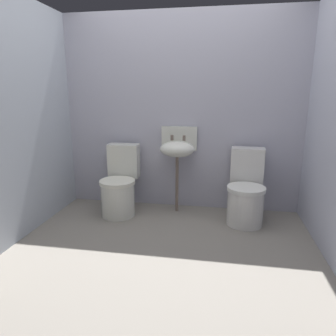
{
  "coord_description": "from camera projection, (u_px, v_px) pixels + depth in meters",
  "views": [
    {
      "loc": [
        0.47,
        -2.43,
        1.39
      ],
      "look_at": [
        0.0,
        0.29,
        0.7
      ],
      "focal_mm": 32.9,
      "sensor_mm": 36.0,
      "label": 1
    }
  ],
  "objects": [
    {
      "name": "sink",
      "position": [
        178.0,
        148.0,
        3.53
      ],
      "size": [
        0.42,
        0.35,
        0.99
      ],
      "color": "#6C5C52",
      "rests_on": "ground"
    },
    {
      "name": "toilet_right",
      "position": [
        246.0,
        193.0,
        3.32
      ],
      "size": [
        0.43,
        0.61,
        0.78
      ],
      "rotation": [
        0.0,
        0.0,
        3.08
      ],
      "color": "silver",
      "rests_on": "ground"
    },
    {
      "name": "wall_left",
      "position": [
        8.0,
        120.0,
        2.8
      ],
      "size": [
        0.1,
        2.56,
        2.27
      ],
      "primitive_type": "cube",
      "color": "#A4ACBA",
      "rests_on": "ground"
    },
    {
      "name": "wall_back",
      "position": [
        181.0,
        114.0,
        3.64
      ],
      "size": [
        3.18,
        0.1,
        2.27
      ],
      "primitive_type": "cube",
      "color": "#A8A8BA",
      "rests_on": "ground"
    },
    {
      "name": "toilet_left",
      "position": [
        120.0,
        186.0,
        3.56
      ],
      "size": [
        0.41,
        0.6,
        0.78
      ],
      "rotation": [
        0.0,
        0.0,
        3.18
      ],
      "color": "silver",
      "rests_on": "ground"
    },
    {
      "name": "ground_plane",
      "position": [
        162.0,
        256.0,
        2.75
      ],
      "size": [
        3.18,
        2.76,
        0.08
      ],
      "primitive_type": "cube",
      "color": "gray"
    }
  ]
}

